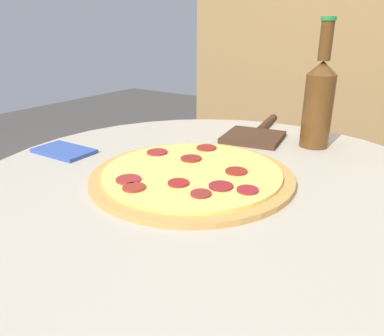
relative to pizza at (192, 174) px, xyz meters
name	(u,v)px	position (x,y,z in m)	size (l,w,h in m)	color
table	(212,270)	(0.03, 0.03, -0.21)	(0.88, 0.88, 0.74)	#B2A893
fence_panel	(342,103)	(0.03, 0.92, -0.02)	(1.26, 0.04, 1.46)	olive
pizza	(192,174)	(0.00, 0.00, 0.00)	(0.36, 0.36, 0.02)	#C68E47
beer_bottle	(319,100)	(0.12, 0.31, 0.10)	(0.06, 0.06, 0.27)	#563314
pizza_paddle	(257,133)	(-0.02, 0.32, 0.00)	(0.15, 0.29, 0.02)	#422819
napkin	(64,151)	(-0.31, -0.04, 0.00)	(0.13, 0.08, 0.01)	#334C99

